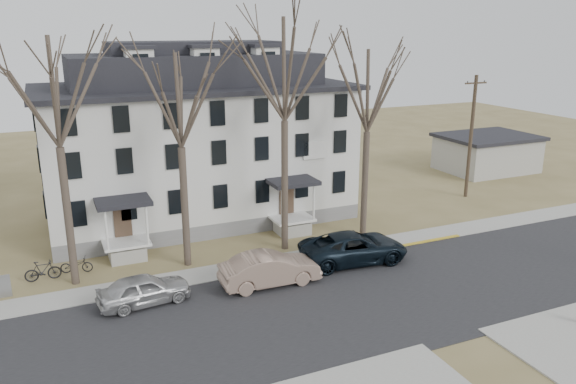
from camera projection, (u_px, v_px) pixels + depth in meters
name	position (u px, v px, depth m)	size (l,w,h in m)	color
ground	(351.00, 327.00, 25.15)	(120.00, 120.00, 0.00)	olive
main_road	(330.00, 308.00, 26.91)	(120.00, 10.00, 0.04)	#27272A
far_sidewalk	(281.00, 262.00, 32.17)	(120.00, 2.00, 0.08)	#A09F97
yellow_curb	(365.00, 254.00, 33.32)	(14.00, 0.25, 0.06)	gold
boarding_house	(198.00, 141.00, 38.62)	(20.80, 12.36, 12.05)	slate
distant_building	(487.00, 153.00, 52.30)	(8.50, 6.50, 3.35)	#A09F97
tree_far_left	(52.00, 84.00, 26.57)	(8.40, 8.40, 13.72)	#473B31
tree_mid_left	(179.00, 94.00, 29.10)	(7.80, 7.80, 12.74)	#473B31
tree_center	(284.00, 62.00, 31.01)	(9.00, 9.00, 14.70)	#473B31
tree_mid_right	(369.00, 85.00, 33.56)	(7.80, 7.80, 12.74)	#473B31
utility_pole_far	(471.00, 136.00, 43.22)	(2.00, 0.28, 9.50)	#3D3023
car_silver	(144.00, 290.00, 27.03)	(1.78, 4.43, 1.51)	#B2B2B2
car_tan	(270.00, 270.00, 29.05)	(1.82, 5.23, 1.72)	gray
car_navy	(354.00, 248.00, 31.91)	(2.85, 6.17, 1.72)	black
bicycle_left	(77.00, 265.00, 30.58)	(0.59, 1.71, 0.90)	black
bicycle_right	(43.00, 271.00, 29.59)	(0.52, 1.83, 1.10)	black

